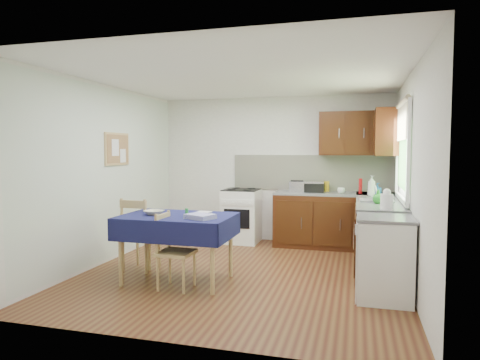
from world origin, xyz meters
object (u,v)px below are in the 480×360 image
(dining_table, at_px, (177,224))
(chair_near, at_px, (173,248))
(kettle, at_px, (387,200))
(sandwich_press, at_px, (315,187))
(dish_rack, at_px, (377,199))
(toaster, at_px, (297,186))
(chair_far, at_px, (139,232))

(dining_table, bearing_deg, chair_near, -91.00)
(kettle, bearing_deg, chair_near, -162.67)
(dining_table, height_order, kettle, kettle)
(sandwich_press, bearing_deg, dish_rack, -35.30)
(sandwich_press, bearing_deg, toaster, -166.84)
(chair_near, distance_m, sandwich_press, 2.95)
(chair_far, xyz_separation_m, sandwich_press, (2.09, 1.99, 0.48))
(chair_near, bearing_deg, kettle, -71.71)
(toaster, height_order, sandwich_press, toaster)
(dining_table, distance_m, chair_far, 0.77)
(dining_table, relative_size, kettle, 5.50)
(toaster, distance_m, dish_rack, 1.58)
(chair_far, relative_size, sandwich_press, 3.13)
(toaster, bearing_deg, chair_far, -143.64)
(dining_table, xyz_separation_m, chair_far, (-0.68, 0.31, -0.19))
(sandwich_press, relative_size, dish_rack, 0.69)
(dish_rack, height_order, kettle, kettle)
(chair_far, bearing_deg, sandwich_press, -132.76)
(chair_far, distance_m, chair_near, 0.93)
(sandwich_press, xyz_separation_m, dish_rack, (0.92, -1.02, -0.06))
(kettle, bearing_deg, dining_table, -168.84)
(chair_near, xyz_separation_m, sandwich_press, (1.36, 2.56, 0.53))
(chair_near, height_order, toaster, toaster)
(toaster, xyz_separation_m, sandwich_press, (0.29, 0.00, 0.00))
(dining_table, relative_size, sandwich_press, 4.33)
(chair_far, height_order, sandwich_press, sandwich_press)
(dining_table, height_order, toaster, toaster)
(dish_rack, distance_m, kettle, 0.81)
(chair_near, xyz_separation_m, kettle, (2.35, 0.73, 0.54))
(dining_table, distance_m, chair_near, 0.36)
(dining_table, bearing_deg, chair_far, 142.74)
(chair_far, height_order, chair_near, chair_far)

